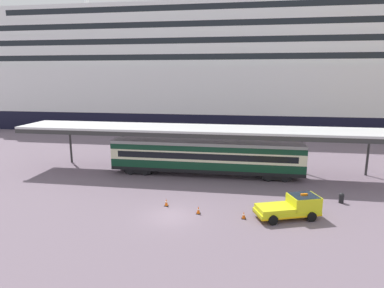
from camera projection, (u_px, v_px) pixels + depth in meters
The scene contains 9 objects.
ground_plane at pixel (171, 216), 27.44m from camera, with size 400.00×400.00×0.00m, color slate.
cruise_ship at pixel (229, 73), 75.49m from camera, with size 121.04×27.58×34.89m.
platform_canopy at pixel (207, 130), 37.98m from camera, with size 44.95×5.99×5.64m.
train_carriage at pixel (206, 157), 38.21m from camera, with size 22.27×2.81×4.11m.
service_truck at pixel (293, 206), 27.01m from camera, with size 5.58×3.68×2.02m.
traffic_cone_near at pixel (198, 210), 27.88m from camera, with size 0.36×0.36×0.69m.
traffic_cone_mid at pixel (166, 202), 29.55m from camera, with size 0.36×0.36×0.70m.
traffic_cone_far at pixel (244, 215), 26.94m from camera, with size 0.36×0.36×0.61m.
quay_bollard at pixel (341, 198), 30.24m from camera, with size 0.48×0.48×0.96m.
Camera 1 is at (5.78, -25.02, 11.55)m, focal length 30.62 mm.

